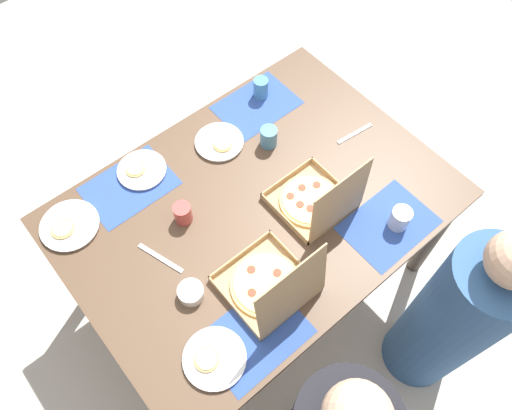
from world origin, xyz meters
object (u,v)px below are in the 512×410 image
(plate_far_right, at_px, (69,226))
(cup_dark, at_px, (183,213))
(pizza_box_center, at_px, (316,201))
(cup_spare, at_px, (269,137))
(pizza_box_corner_left, at_px, (271,286))
(plate_middle, at_px, (220,142))
(plate_far_left, at_px, (141,170))
(diner_left_seat, at_px, (452,319))
(plate_near_left, at_px, (214,359))
(cup_clear_left, at_px, (400,218))
(condiment_bowl, at_px, (191,292))
(cup_clear_right, at_px, (261,88))

(plate_far_right, distance_m, cup_dark, 0.45)
(pizza_box_center, bearing_deg, cup_spare, -100.05)
(pizza_box_corner_left, height_order, plate_middle, pizza_box_corner_left)
(plate_far_left, xyz_separation_m, plate_middle, (-0.34, 0.10, 0.00))
(pizza_box_center, xyz_separation_m, diner_left_seat, (-0.17, 0.66, -0.27))
(pizza_box_corner_left, distance_m, cup_spare, 0.68)
(plate_near_left, bearing_deg, cup_clear_left, 176.83)
(cup_dark, relative_size, cup_clear_left, 0.92)
(cup_dark, relative_size, diner_left_seat, 0.07)
(plate_middle, height_order, diner_left_seat, diner_left_seat)
(pizza_box_corner_left, distance_m, condiment_bowl, 0.29)
(plate_far_left, distance_m, cup_clear_right, 0.66)
(pizza_box_corner_left, distance_m, plate_middle, 0.71)
(plate_far_left, distance_m, cup_clear_left, 1.08)
(diner_left_seat, bearing_deg, condiment_bowl, -41.18)
(plate_middle, relative_size, cup_dark, 2.41)
(plate_far_left, bearing_deg, pizza_box_center, 126.54)
(plate_far_left, xyz_separation_m, cup_spare, (-0.51, 0.23, 0.04))
(pizza_box_center, relative_size, plate_middle, 1.51)
(plate_far_right, bearing_deg, diner_left_seat, 128.82)
(pizza_box_center, distance_m, condiment_bowl, 0.61)
(plate_middle, bearing_deg, condiment_bowl, 43.71)
(pizza_box_corner_left, relative_size, plate_near_left, 1.52)
(pizza_box_corner_left, relative_size, diner_left_seat, 0.27)
(pizza_box_center, height_order, cup_dark, pizza_box_center)
(plate_far_left, height_order, cup_clear_left, cup_clear_left)
(cup_spare, relative_size, cup_clear_left, 0.97)
(plate_far_left, relative_size, cup_clear_right, 2.13)
(plate_middle, bearing_deg, cup_dark, 31.21)
(plate_middle, bearing_deg, diner_left_seat, 102.97)
(plate_middle, bearing_deg, plate_near_left, 50.97)
(condiment_bowl, bearing_deg, diner_left_seat, 138.82)
(cup_clear_right, bearing_deg, cup_clear_left, 88.28)
(cup_dark, bearing_deg, plate_far_left, -89.28)
(cup_clear_left, xyz_separation_m, condiment_bowl, (0.80, -0.29, -0.02))
(plate_near_left, bearing_deg, plate_middle, -129.03)
(diner_left_seat, bearing_deg, cup_clear_left, -94.00)
(condiment_bowl, bearing_deg, plate_near_left, 71.69)
(pizza_box_center, bearing_deg, condiment_bowl, -1.72)
(plate_far_left, xyz_separation_m, plate_near_left, (0.24, 0.82, 0.00))
(cup_spare, height_order, diner_left_seat, diner_left_seat)
(plate_near_left, relative_size, cup_spare, 2.37)
(cup_clear_right, height_order, diner_left_seat, diner_left_seat)
(cup_dark, distance_m, condiment_bowl, 0.32)
(pizza_box_corner_left, xyz_separation_m, plate_far_left, (0.07, -0.75, -0.04))
(pizza_box_corner_left, bearing_deg, cup_clear_right, -128.02)
(pizza_box_center, relative_size, cup_clear_left, 3.35)
(cup_clear_left, relative_size, diner_left_seat, 0.08)
(plate_far_right, bearing_deg, pizza_box_corner_left, 121.48)
(cup_spare, bearing_deg, plate_middle, -39.79)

